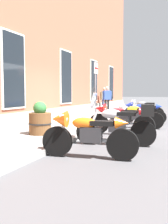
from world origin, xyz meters
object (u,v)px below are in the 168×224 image
(motorcycle_red_sport, at_px, (118,118))
(pedestrian_tan_coat, at_px, (104,98))
(barrel_planter, at_px, (40,121))
(motorcycle_silver_touring, at_px, (119,124))
(motorcycle_grey_naked, at_px, (143,110))
(pedestrian_blue_top, at_px, (107,98))
(motorcycle_blue_sport, at_px, (142,111))
(motorcycle_orange_sport, at_px, (85,133))
(motorcycle_yellow_naked, at_px, (136,116))
(parking_sign, at_px, (96,84))

(motorcycle_red_sport, xyz_separation_m, pedestrian_tan_coat, (7.85, 2.85, 0.46))
(barrel_planter, bearing_deg, motorcycle_silver_touring, -92.01)
(motorcycle_red_sport, bearing_deg, motorcycle_grey_naked, -0.66)
(pedestrian_tan_coat, distance_m, barrel_planter, 9.44)
(motorcycle_silver_touring, relative_size, pedestrian_blue_top, 1.28)
(motorcycle_blue_sport, distance_m, motorcycle_grey_naked, 1.80)
(barrel_planter, bearing_deg, motorcycle_red_sport, -52.45)
(motorcycle_grey_naked, bearing_deg, motorcycle_orange_sport, -179.96)
(motorcycle_blue_sport, bearing_deg, motorcycle_grey_naked, 5.62)
(motorcycle_grey_naked, relative_size, pedestrian_blue_top, 1.24)
(motorcycle_orange_sport, distance_m, motorcycle_grey_naked, 8.22)
(motorcycle_orange_sport, xyz_separation_m, pedestrian_tan_coat, (10.98, 2.92, 0.47))
(motorcycle_yellow_naked, height_order, motorcycle_blue_sport, motorcycle_blue_sport)
(motorcycle_orange_sport, distance_m, pedestrian_blue_top, 10.65)
(motorcycle_silver_touring, height_order, motorcycle_yellow_naked, motorcycle_silver_touring)
(motorcycle_yellow_naked, xyz_separation_m, pedestrian_tan_coat, (6.05, 3.11, 0.54))
(pedestrian_blue_top, bearing_deg, motorcycle_grey_naked, -129.70)
(motorcycle_silver_touring, bearing_deg, motorcycle_orange_sport, 166.47)
(pedestrian_blue_top, bearing_deg, pedestrian_tan_coat, 29.26)
(motorcycle_orange_sport, xyz_separation_m, barrel_planter, (1.59, 2.06, -0.00))
(motorcycle_red_sport, bearing_deg, motorcycle_orange_sport, -178.82)
(motorcycle_yellow_naked, distance_m, pedestrian_tan_coat, 6.82)
(pedestrian_blue_top, relative_size, parking_sign, 0.65)
(motorcycle_silver_touring, height_order, pedestrian_tan_coat, pedestrian_tan_coat)
(motorcycle_grey_naked, bearing_deg, motorcycle_blue_sport, -174.38)
(motorcycle_orange_sport, height_order, motorcycle_silver_touring, motorcycle_silver_touring)
(pedestrian_blue_top, xyz_separation_m, parking_sign, (-5.31, -1.06, 0.70))
(motorcycle_silver_touring, xyz_separation_m, motorcycle_red_sport, (1.62, 0.43, -0.02))
(motorcycle_orange_sport, relative_size, parking_sign, 0.83)
(motorcycle_silver_touring, height_order, motorcycle_red_sport, motorcycle_silver_touring)
(pedestrian_tan_coat, bearing_deg, motorcycle_yellow_naked, -152.83)
(motorcycle_red_sport, distance_m, parking_sign, 2.66)
(motorcycle_red_sport, bearing_deg, pedestrian_blue_top, 19.05)
(motorcycle_silver_touring, xyz_separation_m, motorcycle_grey_naked, (6.71, 0.37, -0.08))
(motorcycle_yellow_naked, bearing_deg, pedestrian_blue_top, 26.92)
(motorcycle_yellow_naked, xyz_separation_m, pedestrian_blue_top, (5.40, 2.74, 0.57))
(motorcycle_orange_sport, height_order, motorcycle_grey_naked, motorcycle_grey_naked)
(motorcycle_grey_naked, distance_m, pedestrian_tan_coat, 4.05)
(motorcycle_grey_naked, distance_m, barrel_planter, 6.94)
(motorcycle_yellow_naked, height_order, pedestrian_blue_top, pedestrian_blue_top)
(motorcycle_red_sport, height_order, motorcycle_blue_sport, motorcycle_red_sport)
(pedestrian_tan_coat, bearing_deg, barrel_planter, -174.78)
(motorcycle_orange_sport, xyz_separation_m, motorcycle_silver_touring, (1.50, -0.36, 0.03))
(motorcycle_red_sport, xyz_separation_m, parking_sign, (1.90, 1.43, 1.18))
(motorcycle_blue_sport, bearing_deg, barrel_planter, 155.23)
(motorcycle_red_sport, height_order, pedestrian_blue_top, pedestrian_blue_top)
(motorcycle_red_sport, bearing_deg, pedestrian_tan_coat, 19.95)
(motorcycle_grey_naked, relative_size, parking_sign, 0.81)
(motorcycle_red_sport, relative_size, pedestrian_blue_top, 1.36)
(motorcycle_blue_sport, bearing_deg, motorcycle_yellow_naked, -179.27)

